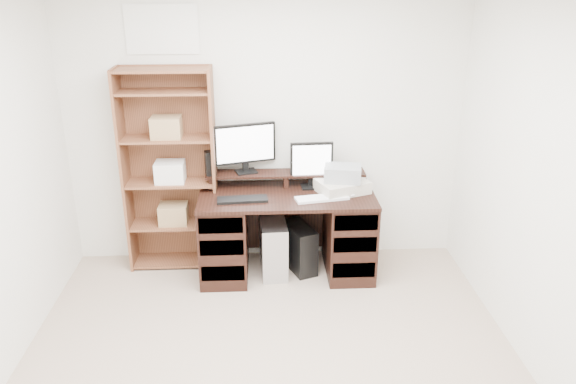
{
  "coord_description": "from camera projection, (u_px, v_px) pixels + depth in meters",
  "views": [
    {
      "loc": [
        -0.04,
        -2.8,
        2.55
      ],
      "look_at": [
        0.17,
        1.43,
        0.85
      ],
      "focal_mm": 35.0,
      "sensor_mm": 36.0,
      "label": 1
    }
  ],
  "objects": [
    {
      "name": "speaker",
      "position": [
        210.0,
        163.0,
        4.85
      ],
      "size": [
        0.1,
        0.1,
        0.21
      ],
      "primitive_type": "cube",
      "rotation": [
        0.0,
        0.0,
        0.26
      ],
      "color": "black",
      "rests_on": "riser_shelf"
    },
    {
      "name": "printer",
      "position": [
        342.0,
        186.0,
        4.83
      ],
      "size": [
        0.5,
        0.44,
        0.1
      ],
      "primitive_type": "cube",
      "rotation": [
        0.0,
        0.0,
        0.38
      ],
      "color": "beige",
      "rests_on": "desk"
    },
    {
      "name": "mouse",
      "position": [
        350.0,
        195.0,
        4.73
      ],
      "size": [
        0.09,
        0.06,
        0.03
      ],
      "primitive_type": "ellipsoid",
      "rotation": [
        0.0,
        0.0,
        0.04
      ],
      "color": "silver",
      "rests_on": "desk"
    },
    {
      "name": "tower_black",
      "position": [
        299.0,
        247.0,
        5.04
      ],
      "size": [
        0.32,
        0.46,
        0.42
      ],
      "rotation": [
        0.0,
        0.0,
        0.37
      ],
      "color": "black",
      "rests_on": "ground"
    },
    {
      "name": "desk",
      "position": [
        287.0,
        232.0,
        4.94
      ],
      "size": [
        1.5,
        0.7,
        0.75
      ],
      "color": "black",
      "rests_on": "ground"
    },
    {
      "name": "keyboard_black",
      "position": [
        242.0,
        200.0,
        4.65
      ],
      "size": [
        0.43,
        0.17,
        0.02
      ],
      "primitive_type": "cube",
      "rotation": [
        0.0,
        0.0,
        0.08
      ],
      "color": "black",
      "rests_on": "desk"
    },
    {
      "name": "room",
      "position": [
        269.0,
        221.0,
        3.09
      ],
      "size": [
        3.54,
        4.04,
        2.54
      ],
      "color": "tan",
      "rests_on": "ground"
    },
    {
      "name": "keyboard_white",
      "position": [
        322.0,
        198.0,
        4.68
      ],
      "size": [
        0.46,
        0.22,
        0.02
      ],
      "primitive_type": "cube",
      "rotation": [
        0.0,
        0.0,
        0.2
      ],
      "color": "white",
      "rests_on": "desk"
    },
    {
      "name": "monitor_wide",
      "position": [
        245.0,
        146.0,
        4.87
      ],
      "size": [
        0.53,
        0.21,
        0.43
      ],
      "rotation": [
        0.0,
        0.0,
        0.29
      ],
      "color": "black",
      "rests_on": "riser_shelf"
    },
    {
      "name": "monitor_small",
      "position": [
        312.0,
        163.0,
        4.87
      ],
      "size": [
        0.37,
        0.15,
        0.41
      ],
      "rotation": [
        0.0,
        0.0,
        0.05
      ],
      "color": "black",
      "rests_on": "desk"
    },
    {
      "name": "riser_shelf",
      "position": [
        286.0,
        175.0,
        4.96
      ],
      "size": [
        1.4,
        0.22,
        0.12
      ],
      "color": "black",
      "rests_on": "desk"
    },
    {
      "name": "basket",
      "position": [
        343.0,
        173.0,
        4.78
      ],
      "size": [
        0.34,
        0.27,
        0.13
      ],
      "primitive_type": "cube",
      "rotation": [
        0.0,
        0.0,
        -0.17
      ],
      "color": "#90959A",
      "rests_on": "printer"
    },
    {
      "name": "bookshelf",
      "position": [
        170.0,
        169.0,
        4.89
      ],
      "size": [
        0.8,
        0.3,
        1.8
      ],
      "color": "brown",
      "rests_on": "ground"
    },
    {
      "name": "tower_silver",
      "position": [
        273.0,
        246.0,
        4.99
      ],
      "size": [
        0.25,
        0.51,
        0.49
      ],
      "primitive_type": "cube",
      "rotation": [
        0.0,
        0.0,
        0.06
      ],
      "color": "#ADAFB4",
      "rests_on": "ground"
    }
  ]
}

